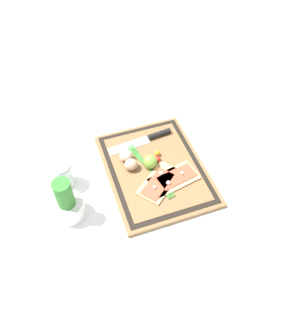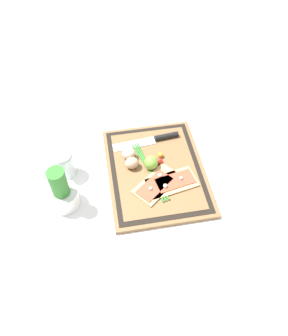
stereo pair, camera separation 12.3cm
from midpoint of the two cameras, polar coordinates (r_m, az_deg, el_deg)
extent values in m
plane|color=white|center=(1.27, -0.81, -0.68)|extent=(6.00, 6.00, 0.00)
cube|color=brown|center=(1.26, -0.81, -0.44)|extent=(0.48, 0.37, 0.02)
cube|color=black|center=(1.26, -0.82, -0.18)|extent=(0.45, 0.34, 0.00)
cube|color=brown|center=(1.26, -0.82, -0.14)|extent=(0.41, 0.30, 0.00)
cube|color=tan|center=(1.22, 2.34, -2.10)|extent=(0.13, 0.20, 0.01)
cube|color=#D14C33|center=(1.22, 2.89, -1.69)|extent=(0.09, 0.15, 0.00)
sphere|color=silver|center=(1.19, 1.34, -2.78)|extent=(0.02, 0.02, 0.02)
sphere|color=silver|center=(1.22, 3.82, -1.09)|extent=(0.01, 0.01, 0.01)
cube|color=tan|center=(1.21, -0.20, -2.69)|extent=(0.19, 0.20, 0.01)
cube|color=#D14C33|center=(1.20, -0.54, -2.98)|extent=(0.14, 0.15, 0.00)
sphere|color=silver|center=(1.22, 0.11, -1.09)|extent=(0.02, 0.02, 0.02)
sphere|color=silver|center=(1.18, -1.13, -3.56)|extent=(0.01, 0.01, 0.01)
cube|color=silver|center=(1.33, -5.31, 3.73)|extent=(0.06, 0.18, 0.00)
cylinder|color=black|center=(1.36, 0.07, 5.80)|extent=(0.03, 0.10, 0.02)
ellipsoid|color=tan|center=(1.24, -5.10, 0.43)|extent=(0.05, 0.05, 0.05)
ellipsoid|color=beige|center=(1.27, -5.92, 1.97)|extent=(0.05, 0.05, 0.05)
sphere|color=#70A838|center=(1.24, -1.75, 0.89)|extent=(0.05, 0.05, 0.05)
sphere|color=red|center=(1.26, -0.39, 1.37)|extent=(0.02, 0.02, 0.02)
sphere|color=gold|center=(1.29, -0.41, 2.44)|extent=(0.02, 0.02, 0.02)
cylinder|color=#2D7528|center=(1.24, -1.82, -0.53)|extent=(0.29, 0.05, 0.01)
cylinder|color=#2D7528|center=(1.24, -1.82, -0.53)|extent=(0.29, 0.07, 0.01)
cylinder|color=#2D7528|center=(1.24, -1.82, -0.53)|extent=(0.28, 0.10, 0.01)
cylinder|color=white|center=(1.18, -15.92, -6.97)|extent=(0.11, 0.11, 0.07)
cylinder|color=#2D7528|center=(1.12, -16.74, -5.01)|extent=(0.06, 0.06, 0.15)
cylinder|color=silver|center=(1.25, -16.72, -1.36)|extent=(0.08, 0.08, 0.10)
cylinder|color=olive|center=(1.27, -16.42, -2.18)|extent=(0.07, 0.07, 0.03)
cylinder|color=silver|center=(1.21, -17.31, 0.19)|extent=(0.07, 0.07, 0.01)
camera|label=1|loc=(0.06, -92.87, -3.65)|focal=35.00mm
camera|label=2|loc=(0.06, 87.13, 3.65)|focal=35.00mm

